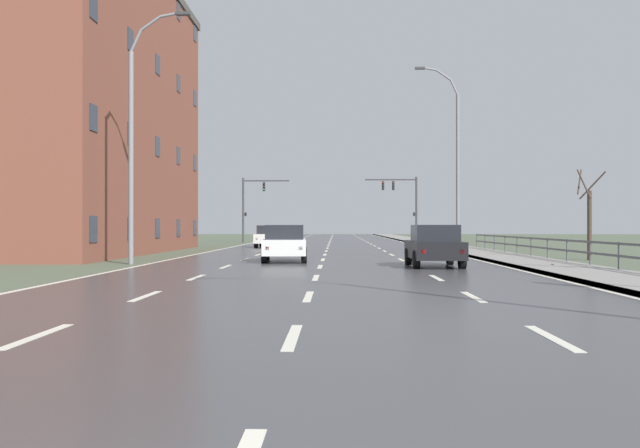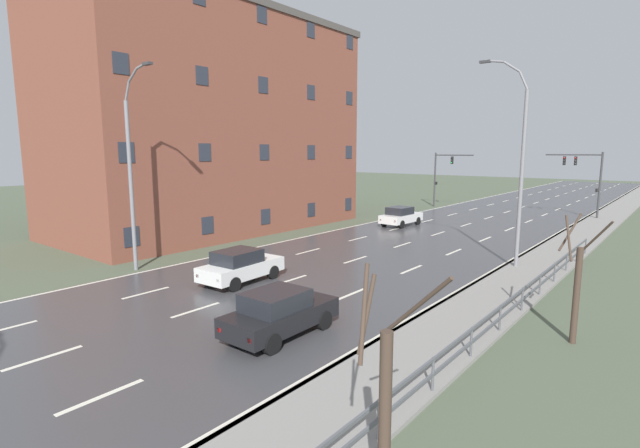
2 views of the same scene
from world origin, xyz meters
The scene contains 13 objects.
ground_plane centered at (0.00, 48.00, -0.06)m, with size 160.00×160.00×0.12m.
road_asphalt_strip centered at (0.00, 59.99, 0.01)m, with size 14.00×120.00×0.03m.
sidewalk_right centered at (8.43, 60.00, 0.06)m, with size 3.00×120.00×0.12m.
guardrail centered at (9.85, 24.73, 0.71)m, with size 0.07×38.26×1.00m.
street_lamp_midground centered at (7.44, 38.09, 5.25)m, with size 2.55×0.24×10.74m.
street_lamp_left_bank centered at (-7.44, 25.49, 4.95)m, with size 2.47×0.24×10.11m.
traffic_signal_right centered at (6.75, 61.26, 4.11)m, with size 4.75×0.36×6.00m.
traffic_signal_left centered at (-7.16, 61.24, 3.84)m, with size 4.30×0.36×5.92m.
car_far_left centered at (4.23, 23.83, 0.80)m, with size 1.86×4.11×1.57m.
car_near_right centered at (-1.58, 27.29, 0.80)m, with size 2.01×4.19×1.57m.
car_distant centered at (-4.07, 46.86, 0.80)m, with size 1.96×4.17×1.57m.
brick_building centered at (-15.07, 36.66, 8.15)m, with size 11.50×23.45×16.28m.
bare_tree_mid centered at (11.90, 29.28, 1.84)m, with size 1.41×1.39×4.12m.
Camera 1 is at (0.59, -2.03, 1.53)m, focal length 39.01 mm.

